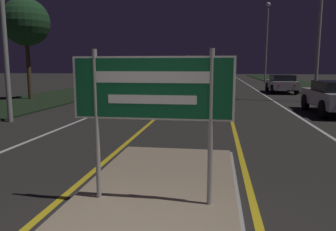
{
  "coord_description": "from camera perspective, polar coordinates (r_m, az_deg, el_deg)",
  "views": [
    {
      "loc": [
        0.9,
        -2.71,
        2.06
      ],
      "look_at": [
        0.0,
        3.26,
        1.13
      ],
      "focal_mm": 35.0,
      "sensor_mm": 36.0,
      "label": 1
    }
  ],
  "objects": [
    {
      "name": "verge_left",
      "position": [
        25.06,
        -16.03,
        3.73
      ],
      "size": [
        5.0,
        100.0,
        0.08
      ],
      "color": "black",
      "rests_on": "ground_plane"
    },
    {
      "name": "car_approaching_0",
      "position": [
        18.39,
        -3.17,
        4.7
      ],
      "size": [
        1.85,
        4.77,
        1.45
      ],
      "color": "maroon",
      "rests_on": "ground_plane"
    },
    {
      "name": "car_approaching_1",
      "position": [
        28.68,
        -4.51,
        6.01
      ],
      "size": [
        2.03,
        4.39,
        1.34
      ],
      "color": "navy",
      "rests_on": "ground_plane"
    },
    {
      "name": "car_receding_1",
      "position": [
        26.43,
        19.16,
        5.34
      ],
      "size": [
        1.89,
        4.33,
        1.35
      ],
      "color": "#B7B7BC",
      "rests_on": "ground_plane"
    },
    {
      "name": "streetlight_right_far",
      "position": [
        41.08,
        16.86,
        13.66
      ],
      "size": [
        0.51,
        0.51,
        9.29
      ],
      "color": "#9E9E99",
      "rests_on": "ground_plane"
    },
    {
      "name": "highway_sign",
      "position": [
        4.57,
        -2.81,
        3.61
      ],
      "size": [
        2.28,
        0.07,
        2.19
      ],
      "color": "#9E9E99",
      "rests_on": "median_island"
    },
    {
      "name": "median_island",
      "position": [
        4.98,
        -2.66,
        -15.17
      ],
      "size": [
        2.56,
        6.27,
        0.1
      ],
      "color": "#999993",
      "rests_on": "ground_plane"
    },
    {
      "name": "car_approaching_2",
      "position": [
        39.96,
        -1.02,
        6.84
      ],
      "size": [
        1.96,
        4.71,
        1.46
      ],
      "color": "maroon",
      "rests_on": "ground_plane"
    },
    {
      "name": "edge_line_white_left",
      "position": [
        28.94,
        -7.74,
        4.54
      ],
      "size": [
        0.1,
        70.0,
        0.01
      ],
      "color": "silver",
      "rests_on": "ground_plane"
    },
    {
      "name": "lane_line_white_right",
      "position": [
        27.98,
        15.35,
        4.17
      ],
      "size": [
        0.12,
        70.0,
        0.01
      ],
      "color": "silver",
      "rests_on": "ground_plane"
    },
    {
      "name": "edge_line_white_right",
      "position": [
        28.49,
        21.36,
        3.96
      ],
      "size": [
        0.1,
        70.0,
        0.01
      ],
      "color": "silver",
      "rests_on": "ground_plane"
    },
    {
      "name": "lane_line_white_left",
      "position": [
        28.25,
        -1.87,
        4.51
      ],
      "size": [
        0.12,
        70.0,
        0.01
      ],
      "color": "silver",
      "rests_on": "ground_plane"
    },
    {
      "name": "centre_line_yellow_right",
      "position": [
        27.79,
        9.74,
        4.33
      ],
      "size": [
        0.12,
        70.0,
        0.01
      ],
      "color": "gold",
      "rests_on": "ground_plane"
    },
    {
      "name": "car_receding_0",
      "position": [
        15.64,
        27.14,
        3.01
      ],
      "size": [
        1.91,
        4.37,
        1.41
      ],
      "color": "#B7B7BC",
      "rests_on": "ground_plane"
    },
    {
      "name": "roadside_palm_left",
      "position": [
        21.38,
        -23.52,
        14.63
      ],
      "size": [
        2.72,
        2.72,
        5.84
      ],
      "color": "#4C3823",
      "rests_on": "verge_left"
    },
    {
      "name": "centre_line_yellow_left",
      "position": [
        27.89,
        3.67,
        4.45
      ],
      "size": [
        0.12,
        70.0,
        0.01
      ],
      "color": "gold",
      "rests_on": "ground_plane"
    },
    {
      "name": "streetlight_right_near",
      "position": [
        20.84,
        25.11,
        17.34
      ],
      "size": [
        0.51,
        0.51,
        8.52
      ],
      "color": "#9E9E99",
      "rests_on": "ground_plane"
    }
  ]
}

